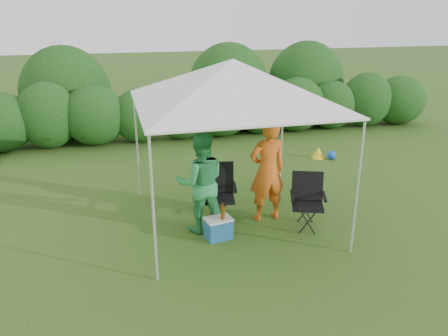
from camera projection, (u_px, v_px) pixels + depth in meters
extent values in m
plane|color=#395D1D|center=(240.00, 233.00, 7.36)|extent=(70.00, 70.00, 0.00)
ellipsoid|color=#1D4C18|center=(0.00, 122.00, 11.42)|extent=(1.80, 1.53, 1.57)
cylinder|color=#382616|center=(4.00, 146.00, 11.64)|extent=(0.12, 0.12, 0.30)
ellipsoid|color=#1D4C18|center=(48.00, 115.00, 11.66)|extent=(1.57, 1.34, 1.80)
cylinder|color=#382616|center=(52.00, 142.00, 11.92)|extent=(0.12, 0.12, 0.30)
ellipsoid|color=#1D4C18|center=(95.00, 116.00, 11.97)|extent=(1.72, 1.47, 1.65)
cylinder|color=#382616|center=(97.00, 139.00, 12.20)|extent=(0.12, 0.12, 0.30)
ellipsoid|color=#1D4C18|center=(139.00, 116.00, 12.28)|extent=(1.50, 1.28, 1.50)
cylinder|color=#382616|center=(140.00, 136.00, 12.49)|extent=(0.12, 0.12, 0.30)
ellipsoid|color=#1D4C18|center=(181.00, 110.00, 12.53)|extent=(1.65, 1.40, 1.73)
cylinder|color=#382616|center=(182.00, 134.00, 12.77)|extent=(0.12, 0.12, 0.30)
ellipsoid|color=#1D4C18|center=(221.00, 110.00, 12.84)|extent=(1.80, 1.53, 1.57)
cylinder|color=#382616|center=(221.00, 131.00, 13.05)|extent=(0.12, 0.12, 0.30)
ellipsoid|color=#1D4C18|center=(260.00, 104.00, 13.08)|extent=(1.58, 1.34, 1.80)
cylinder|color=#382616|center=(259.00, 128.00, 13.34)|extent=(0.12, 0.12, 0.30)
ellipsoid|color=#1D4C18|center=(297.00, 105.00, 13.39)|extent=(1.72, 1.47, 1.65)
cylinder|color=#382616|center=(296.00, 126.00, 13.62)|extent=(0.12, 0.12, 0.30)
ellipsoid|color=#1D4C18|center=(332.00, 105.00, 13.70)|extent=(1.50, 1.28, 1.50)
cylinder|color=#382616|center=(330.00, 124.00, 13.90)|extent=(0.12, 0.12, 0.30)
ellipsoid|color=#1D4C18|center=(366.00, 100.00, 13.95)|extent=(1.65, 1.40, 1.73)
cylinder|color=#382616|center=(364.00, 121.00, 14.19)|extent=(0.12, 0.12, 0.30)
ellipsoid|color=#1D4C18|center=(399.00, 100.00, 14.26)|extent=(1.80, 1.53, 1.57)
cylinder|color=#382616|center=(396.00, 119.00, 14.47)|extent=(0.12, 0.12, 0.30)
cylinder|color=silver|center=(153.00, 212.00, 5.74)|extent=(0.04, 0.04, 2.10)
cylinder|color=silver|center=(357.00, 189.00, 6.45)|extent=(0.04, 0.04, 2.10)
cylinder|color=silver|center=(137.00, 147.00, 8.47)|extent=(0.04, 0.04, 2.10)
cylinder|color=silver|center=(282.00, 136.00, 9.18)|extent=(0.04, 0.04, 2.10)
cube|color=white|center=(233.00, 104.00, 7.10)|extent=(3.10, 3.10, 0.03)
pyramid|color=white|center=(233.00, 81.00, 6.97)|extent=(3.10, 3.10, 0.70)
cube|color=black|center=(307.00, 205.00, 7.42)|extent=(0.65, 0.63, 0.05)
cube|color=black|center=(307.00, 185.00, 7.53)|extent=(0.53, 0.31, 0.49)
cube|color=black|center=(292.00, 195.00, 7.38)|extent=(0.20, 0.43, 0.03)
cube|color=black|center=(324.00, 196.00, 7.33)|extent=(0.20, 0.43, 0.03)
cylinder|color=black|center=(294.00, 222.00, 7.31)|extent=(0.02, 0.02, 0.42)
cylinder|color=black|center=(321.00, 223.00, 7.26)|extent=(0.02, 0.02, 0.42)
cylinder|color=black|center=(293.00, 211.00, 7.72)|extent=(0.02, 0.02, 0.42)
cylinder|color=black|center=(318.00, 212.00, 7.67)|extent=(0.02, 0.02, 0.42)
cube|color=black|center=(218.00, 198.00, 7.63)|extent=(0.65, 0.62, 0.05)
cube|color=black|center=(217.00, 177.00, 7.75)|extent=(0.58, 0.26, 0.54)
cube|color=black|center=(201.00, 188.00, 7.55)|extent=(0.15, 0.48, 0.03)
cube|color=black|center=(235.00, 187.00, 7.58)|extent=(0.15, 0.48, 0.03)
cylinder|color=black|center=(205.00, 216.00, 7.47)|extent=(0.03, 0.03, 0.45)
cylinder|color=black|center=(232.00, 215.00, 7.50)|extent=(0.03, 0.03, 0.45)
cylinder|color=black|center=(204.00, 204.00, 7.92)|extent=(0.03, 0.03, 0.45)
cylinder|color=black|center=(230.00, 204.00, 7.95)|extent=(0.03, 0.03, 0.45)
imported|color=orange|center=(267.00, 171.00, 7.58)|extent=(0.70, 0.49, 1.84)
imported|color=#319651|center=(201.00, 183.00, 7.21)|extent=(0.89, 0.72, 1.72)
cube|color=#1E578D|center=(218.00, 229.00, 7.16)|extent=(0.45, 0.36, 0.33)
cube|color=silver|center=(218.00, 219.00, 7.10)|extent=(0.48, 0.38, 0.03)
cylinder|color=#592D0C|center=(223.00, 211.00, 7.02)|extent=(0.07, 0.07, 0.27)
cone|color=yellow|center=(318.00, 153.00, 11.09)|extent=(0.34, 0.34, 0.28)
sphere|color=blue|center=(331.00, 155.00, 11.00)|extent=(0.22, 0.22, 0.22)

